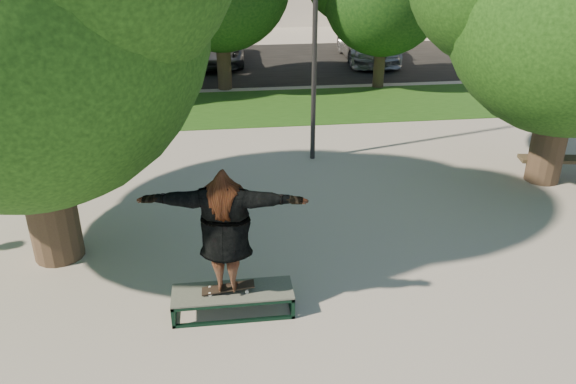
{
  "coord_description": "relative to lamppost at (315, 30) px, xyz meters",
  "views": [
    {
      "loc": [
        -1.28,
        -7.95,
        5.29
      ],
      "look_at": [
        -0.18,
        0.6,
        1.19
      ],
      "focal_mm": 35.0,
      "sensor_mm": 36.0,
      "label": 1
    }
  ],
  "objects": [
    {
      "name": "ground",
      "position": [
        -1.0,
        -5.0,
        -3.15
      ],
      "size": [
        120.0,
        120.0,
        0.0
      ],
      "primitive_type": "plane",
      "color": "#9D9690",
      "rests_on": "ground"
    },
    {
      "name": "grass_strip",
      "position": [
        0.0,
        4.5,
        -3.14
      ],
      "size": [
        30.0,
        4.0,
        0.02
      ],
      "primitive_type": "cube",
      "color": "#1B4714",
      "rests_on": "ground"
    },
    {
      "name": "asphalt_strip",
      "position": [
        -1.0,
        11.0,
        -3.15
      ],
      "size": [
        40.0,
        8.0,
        0.01
      ],
      "primitive_type": "cube",
      "color": "black",
      "rests_on": "ground"
    },
    {
      "name": "lamppost",
      "position": [
        0.0,
        0.0,
        0.0
      ],
      "size": [
        0.25,
        0.15,
        6.11
      ],
      "color": "#2D2D30",
      "rests_on": "ground"
    },
    {
      "name": "grind_box",
      "position": [
        -2.22,
        -5.99,
        -2.96
      ],
      "size": [
        1.8,
        0.6,
        0.38
      ],
      "color": "black",
      "rests_on": "ground"
    },
    {
      "name": "skater_rig",
      "position": [
        -2.28,
        -5.99,
        -1.75
      ],
      "size": [
        2.41,
        1.0,
        1.98
      ],
      "rotation": [
        0.0,
        0.0,
        2.98
      ],
      "color": "white",
      "rests_on": "grind_box"
    },
    {
      "name": "car_silver_a",
      "position": [
        -4.5,
        8.69,
        -2.47
      ],
      "size": [
        1.95,
        4.13,
        1.37
      ],
      "primitive_type": "imported",
      "rotation": [
        0.0,
        0.0,
        0.09
      ],
      "color": "silver",
      "rests_on": "asphalt_strip"
    },
    {
      "name": "car_dark",
      "position": [
        -5.66,
        9.75,
        -2.44
      ],
      "size": [
        2.21,
        4.48,
        1.41
      ],
      "primitive_type": "imported",
      "rotation": [
        0.0,
        0.0,
        -0.17
      ],
      "color": "black",
      "rests_on": "asphalt_strip"
    },
    {
      "name": "car_grey",
      "position": [
        -2.27,
        11.31,
        -2.48
      ],
      "size": [
        2.23,
        4.81,
        1.34
      ],
      "primitive_type": "imported",
      "rotation": [
        0.0,
        0.0,
        0.0
      ],
      "color": "#59585E",
      "rests_on": "asphalt_strip"
    },
    {
      "name": "car_silver_b",
      "position": [
        4.25,
        11.01,
        -2.4
      ],
      "size": [
        2.39,
        5.29,
        1.5
      ],
      "primitive_type": "imported",
      "rotation": [
        0.0,
        0.0,
        -0.06
      ],
      "color": "#B6B6BB",
      "rests_on": "asphalt_strip"
    }
  ]
}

